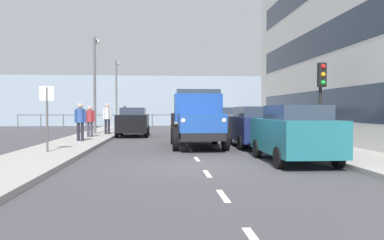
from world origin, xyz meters
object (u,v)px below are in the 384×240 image
Objects in this scene: lamp_post_promenade at (95,76)px; street_sign at (47,107)px; pedestrian_strolling at (107,116)px; traffic_light_near at (321,86)px; car_teal_kerbside_near at (294,133)px; car_navy_kerbside_1 at (255,126)px; pedestrian_near_railing at (90,119)px; pedestrian_in_dark_coat at (80,119)px; car_grey_kerbside_2 at (229,122)px; car_black_oppositeside_0 at (133,121)px; truck_vintage_blue at (198,120)px; lamp_post_far at (117,87)px.

street_sign is (-0.11, 10.59, -1.98)m from lamp_post_promenade.
pedestrian_strolling is 2.60m from lamp_post_promenade.
street_sign is at bearing 3.91° from traffic_light_near.
street_sign is at bearing -16.21° from car_teal_kerbside_near.
car_navy_kerbside_1 is 11.47m from lamp_post_promenade.
car_teal_kerbside_near is at bearing 128.28° from pedestrian_near_railing.
pedestrian_in_dark_coat is 6.31m from lamp_post_promenade.
traffic_light_near is at bearing 133.74° from car_navy_kerbside_1.
car_navy_kerbside_1 and car_grey_kerbside_2 have the same top height.
car_navy_kerbside_1 is at bearing 127.68° from car_black_oppositeside_0.
truck_vintage_blue reaches higher than pedestrian_strolling.
truck_vintage_blue is 6.05m from street_sign.
pedestrian_strolling is at bearing 93.59° from lamp_post_far.
truck_vintage_blue is 1.39× the size of car_black_oppositeside_0.
car_teal_kerbside_near is 1.25× the size of traffic_light_near.
lamp_post_far reaches higher than pedestrian_in_dark_coat.
car_teal_kerbside_near is 14.32m from pedestrian_strolling.
street_sign is at bearing 89.24° from pedestrian_near_railing.
pedestrian_in_dark_coat is at bearing 84.40° from pedestrian_strolling.
street_sign reaches higher than pedestrian_near_railing.
pedestrian_in_dark_coat is 1.06× the size of pedestrian_near_railing.
car_navy_kerbside_1 is at bearing -176.16° from truck_vintage_blue.
lamp_post_promenade reaches higher than traffic_light_near.
traffic_light_near is 23.25m from lamp_post_far.
lamp_post_promenade is at bearing -10.04° from car_grey_kerbside_2.
truck_vintage_blue is 1.41× the size of car_teal_kerbside_near.
pedestrian_strolling is (7.20, -12.37, 0.34)m from car_teal_kerbside_near.
lamp_post_promenade reaches higher than car_grey_kerbside_2.
traffic_light_near is (-9.25, 9.41, 1.24)m from pedestrian_strolling.
lamp_post_promenade is 2.59× the size of street_sign.
car_teal_kerbside_near and car_grey_kerbside_2 have the same top height.
lamp_post_far is at bearing -86.41° from pedestrian_strolling.
car_grey_kerbside_2 is 2.00× the size of street_sign.
lamp_post_far reaches higher than pedestrian_strolling.
lamp_post_far is (-0.05, -11.06, -0.02)m from lamp_post_promenade.
traffic_light_near is at bearing 135.34° from lamp_post_promenade.
car_navy_kerbside_1 is at bearing 165.66° from pedestrian_in_dark_coat.
pedestrian_strolling is 13.25m from traffic_light_near.
car_black_oppositeside_0 is at bearing -66.82° from truck_vintage_blue.
car_teal_kerbside_near is 0.69× the size of lamp_post_promenade.
traffic_light_near is (-2.05, 2.14, 1.58)m from car_navy_kerbside_1.
pedestrian_strolling is at bearing -57.44° from truck_vintage_blue.
pedestrian_near_railing is 0.90× the size of pedestrian_strolling.
car_grey_kerbside_2 is at bearing -110.64° from truck_vintage_blue.
truck_vintage_blue is at bearing -153.89° from street_sign.
pedestrian_in_dark_coat reaches higher than pedestrian_near_railing.
car_navy_kerbside_1 is 6.36m from car_grey_kerbside_2.
car_teal_kerbside_near is at bearing 108.32° from lamp_post_far.
car_black_oppositeside_0 is at bearing -65.51° from car_teal_kerbside_near.
car_grey_kerbside_2 is at bearing -90.00° from car_teal_kerbside_near.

